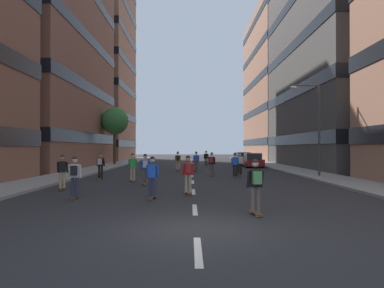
{
  "coord_description": "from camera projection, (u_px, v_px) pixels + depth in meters",
  "views": [
    {
      "loc": [
        -0.16,
        -9.54,
        2.15
      ],
      "look_at": [
        0.0,
        21.52,
        2.43
      ],
      "focal_mm": 34.01,
      "sensor_mm": 36.0,
      "label": 1
    }
  ],
  "objects": [
    {
      "name": "sidewalk_left",
      "position": [
        102.0,
        167.0,
        37.66
      ],
      "size": [
        3.0,
        68.89,
        0.14
      ],
      "primitive_type": "cube",
      "color": "gray",
      "rests_on": "ground_plane"
    },
    {
      "name": "streetlamp_right",
      "position": [
        314.0,
        119.0,
        25.71
      ],
      "size": [
        2.13,
        0.3,
        6.5
      ],
      "color": "#3F3F44",
      "rests_on": "sidewalk_right"
    },
    {
      "name": "parked_car_near",
      "position": [
        253.0,
        161.0,
        39.14
      ],
      "size": [
        1.82,
        4.4,
        1.52
      ],
      "color": "maroon",
      "rests_on": "ground_plane"
    },
    {
      "name": "parked_car_mid",
      "position": [
        243.0,
        159.0,
        45.97
      ],
      "size": [
        1.82,
        4.4,
        1.52
      ],
      "color": "silver",
      "rests_on": "ground_plane"
    },
    {
      "name": "ground_plane",
      "position": [
        192.0,
        170.0,
        34.57
      ],
      "size": [
        150.3,
        150.3,
        0.0
      ],
      "primitive_type": "plane",
      "color": "#28282B"
    },
    {
      "name": "sidewalk_right",
      "position": [
        281.0,
        167.0,
        37.75
      ],
      "size": [
        3.0,
        68.89,
        0.14
      ],
      "primitive_type": "cube",
      "color": "gray",
      "rests_on": "ground_plane"
    },
    {
      "name": "building_right_mid",
      "position": [
        366.0,
        29.0,
        39.2
      ],
      "size": [
        16.26,
        23.92,
        29.79
      ],
      "color": "#4C4744",
      "rests_on": "ground_plane"
    },
    {
      "name": "skater_12",
      "position": [
        206.0,
        158.0,
        40.8
      ],
      "size": [
        0.56,
        0.92,
        1.78
      ],
      "color": "brown",
      "rests_on": "ground_plane"
    },
    {
      "name": "skater_5",
      "position": [
        145.0,
        167.0,
        20.74
      ],
      "size": [
        0.55,
        0.92,
        1.78
      ],
      "color": "brown",
      "rests_on": "ground_plane"
    },
    {
      "name": "skater_11",
      "position": [
        240.0,
        162.0,
        27.6
      ],
      "size": [
        0.55,
        0.91,
        1.78
      ],
      "color": "brown",
      "rests_on": "ground_plane"
    },
    {
      "name": "building_right_far",
      "position": [
        300.0,
        86.0,
        62.52
      ],
      "size": [
        16.26,
        23.59,
        25.36
      ],
      "color": "#9E6B51",
      "rests_on": "ground_plane"
    },
    {
      "name": "skater_1",
      "position": [
        133.0,
        166.0,
        22.8
      ],
      "size": [
        0.57,
        0.92,
        1.78
      ],
      "color": "brown",
      "rests_on": "ground_plane"
    },
    {
      "name": "street_tree_near",
      "position": [
        115.0,
        121.0,
        43.86
      ],
      "size": [
        3.28,
        3.28,
        6.85
      ],
      "color": "#4C3823",
      "rests_on": "sidewalk_left"
    },
    {
      "name": "skater_8",
      "position": [
        62.0,
        170.0,
        18.33
      ],
      "size": [
        0.56,
        0.92,
        1.78
      ],
      "color": "brown",
      "rests_on": "ground_plane"
    },
    {
      "name": "skater_9",
      "position": [
        188.0,
        172.0,
        16.57
      ],
      "size": [
        0.56,
        0.92,
        1.78
      ],
      "color": "brown",
      "rests_on": "ground_plane"
    },
    {
      "name": "building_left_far",
      "position": [
        81.0,
        66.0,
        62.35
      ],
      "size": [
        16.26,
        17.3,
        32.2
      ],
      "color": "#9E6B51",
      "rests_on": "ground_plane"
    },
    {
      "name": "skater_7",
      "position": [
        100.0,
        164.0,
        24.35
      ],
      "size": [
        0.55,
        0.91,
        1.78
      ],
      "color": "brown",
      "rests_on": "ground_plane"
    },
    {
      "name": "building_left_mid",
      "position": [
        16.0,
        44.0,
        38.99
      ],
      "size": [
        16.26,
        22.97,
        26.24
      ],
      "color": "brown",
      "rests_on": "ground_plane"
    },
    {
      "name": "skater_3",
      "position": [
        75.0,
        175.0,
        15.07
      ],
      "size": [
        0.55,
        0.92,
        1.78
      ],
      "color": "brown",
      "rests_on": "ground_plane"
    },
    {
      "name": "skater_4",
      "position": [
        212.0,
        162.0,
        27.18
      ],
      "size": [
        0.57,
        0.92,
        1.78
      ],
      "color": "brown",
      "rests_on": "ground_plane"
    },
    {
      "name": "skater_10",
      "position": [
        235.0,
        164.0,
        25.88
      ],
      "size": [
        0.54,
        0.91,
        1.78
      ],
      "color": "brown",
      "rests_on": "ground_plane"
    },
    {
      "name": "skater_6",
      "position": [
        196.0,
        160.0,
        32.57
      ],
      "size": [
        0.56,
        0.92,
        1.78
      ],
      "color": "brown",
      "rests_on": "ground_plane"
    },
    {
      "name": "skater_2",
      "position": [
        152.0,
        175.0,
        15.07
      ],
      "size": [
        0.56,
        0.92,
        1.78
      ],
      "color": "brown",
      "rests_on": "ground_plane"
    },
    {
      "name": "skater_13",
      "position": [
        256.0,
        183.0,
        11.49
      ],
      "size": [
        0.55,
        0.92,
        1.78
      ],
      "color": "brown",
      "rests_on": "ground_plane"
    },
    {
      "name": "lane_markings",
      "position": [
        192.0,
        170.0,
        35.02
      ],
      "size": [
        0.16,
        57.2,
        0.01
      ],
      "color": "silver",
      "rests_on": "ground_plane"
    },
    {
      "name": "skater_0",
      "position": [
        178.0,
        160.0,
        32.6
      ],
      "size": [
        0.57,
        0.92,
        1.78
      ],
      "color": "brown",
      "rests_on": "ground_plane"
    }
  ]
}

